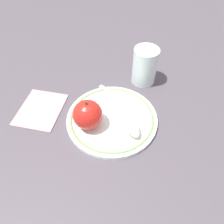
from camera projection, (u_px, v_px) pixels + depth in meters
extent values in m
plane|color=#4D444C|center=(109.00, 124.00, 0.59)|extent=(2.00, 2.00, 0.00)
cylinder|color=white|center=(112.00, 119.00, 0.59)|extent=(0.24, 0.24, 0.01)
torus|color=#769C52|center=(112.00, 118.00, 0.59)|extent=(0.23, 0.23, 0.01)
sphere|color=red|center=(88.00, 115.00, 0.54)|extent=(0.08, 0.08, 0.08)
cylinder|color=brown|center=(86.00, 103.00, 0.51)|extent=(0.00, 0.00, 0.01)
ellipsoid|color=beige|center=(131.00, 125.00, 0.55)|extent=(0.08, 0.08, 0.03)
cube|color=silver|center=(112.00, 94.00, 0.64)|extent=(0.06, 0.10, 0.00)
cube|color=silver|center=(128.00, 104.00, 0.61)|extent=(0.02, 0.02, 0.00)
cube|color=silver|center=(137.00, 115.00, 0.59)|extent=(0.03, 0.06, 0.00)
cube|color=silver|center=(139.00, 113.00, 0.59)|extent=(0.03, 0.06, 0.00)
cube|color=silver|center=(141.00, 111.00, 0.60)|extent=(0.03, 0.06, 0.00)
cube|color=silver|center=(143.00, 110.00, 0.60)|extent=(0.03, 0.06, 0.00)
cylinder|color=silver|center=(145.00, 66.00, 0.66)|extent=(0.07, 0.07, 0.11)
cube|color=#C18E8F|center=(41.00, 109.00, 0.62)|extent=(0.15, 0.13, 0.01)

